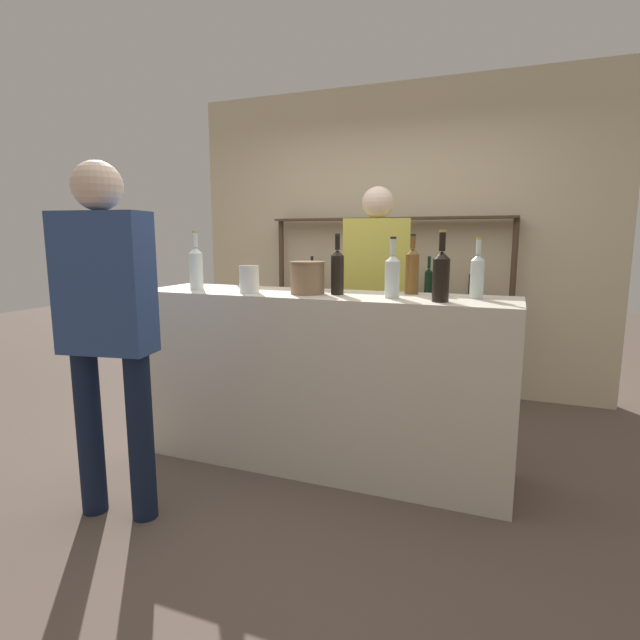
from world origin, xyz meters
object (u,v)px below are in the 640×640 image
at_px(cork_jar, 249,279).
at_px(counter_bottle_4, 412,270).
at_px(counter_bottle_2, 392,275).
at_px(counter_bottle_3, 196,267).
at_px(customer_left, 106,315).
at_px(server_behind_counter, 376,286).
at_px(wine_glass, 440,277).
at_px(ice_bucket, 307,278).
at_px(counter_bottle_1, 337,271).
at_px(counter_bottle_5, 441,275).
at_px(counter_bottle_0, 477,275).

bearing_deg(cork_jar, counter_bottle_4, 17.77).
distance_m(counter_bottle_2, counter_bottle_3, 1.30).
bearing_deg(cork_jar, customer_left, -112.11).
bearing_deg(server_behind_counter, wine_glass, 27.00).
xyz_separation_m(wine_glass, customer_left, (-1.45, -1.10, -0.15)).
relative_size(ice_bucket, customer_left, 0.12).
distance_m(counter_bottle_1, counter_bottle_3, 0.95).
distance_m(counter_bottle_4, wine_glass, 0.18).
distance_m(counter_bottle_1, server_behind_counter, 0.95).
height_order(counter_bottle_1, wine_glass, counter_bottle_1).
bearing_deg(counter_bottle_1, server_behind_counter, 90.60).
bearing_deg(counter_bottle_2, cork_jar, -175.76).
xyz_separation_m(wine_glass, ice_bucket, (-0.76, -0.20, -0.01)).
height_order(counter_bottle_5, server_behind_counter, server_behind_counter).
height_order(counter_bottle_0, server_behind_counter, server_behind_counter).
bearing_deg(customer_left, cork_jar, -31.97).
bearing_deg(counter_bottle_1, ice_bucket, -168.38).
relative_size(counter_bottle_4, server_behind_counter, 0.20).
height_order(counter_bottle_4, wine_glass, counter_bottle_4).
relative_size(wine_glass, cork_jar, 0.89).
height_order(counter_bottle_2, customer_left, customer_left).
height_order(ice_bucket, customer_left, customer_left).
height_order(counter_bottle_1, cork_jar, counter_bottle_1).
height_order(counter_bottle_2, counter_bottle_3, counter_bottle_3).
distance_m(counter_bottle_0, counter_bottle_2, 0.47).
xyz_separation_m(counter_bottle_5, ice_bucket, (-0.80, 0.08, -0.05)).
height_order(counter_bottle_3, wine_glass, counter_bottle_3).
distance_m(counter_bottle_1, cork_jar, 0.55).
height_order(counter_bottle_1, server_behind_counter, server_behind_counter).
relative_size(counter_bottle_2, counter_bottle_5, 0.91).
bearing_deg(ice_bucket, customer_left, -127.60).
relative_size(counter_bottle_1, counter_bottle_5, 0.96).
height_order(counter_bottle_5, ice_bucket, counter_bottle_5).
bearing_deg(counter_bottle_1, wine_glass, 15.55).
relative_size(counter_bottle_2, counter_bottle_3, 0.90).
bearing_deg(counter_bottle_0, counter_bottle_2, -161.92).
relative_size(counter_bottle_3, cork_jar, 2.26).
distance_m(counter_bottle_2, counter_bottle_4, 0.25).
distance_m(counter_bottle_0, counter_bottle_1, 0.79).
bearing_deg(counter_bottle_1, customer_left, -132.93).
relative_size(ice_bucket, server_behind_counter, 0.12).
xyz_separation_m(counter_bottle_2, server_behind_counter, (-0.35, 0.98, -0.17)).
height_order(counter_bottle_1, counter_bottle_4, counter_bottle_1).
xyz_separation_m(counter_bottle_5, server_behind_counter, (-0.63, 1.05, -0.18)).
bearing_deg(cork_jar, counter_bottle_2, 4.24).
relative_size(counter_bottle_5, ice_bucket, 1.74).
height_order(wine_glass, customer_left, customer_left).
xyz_separation_m(counter_bottle_0, wine_glass, (-0.21, 0.06, -0.02)).
bearing_deg(customer_left, ice_bucket, -47.46).
bearing_deg(counter_bottle_0, ice_bucket, -171.97).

